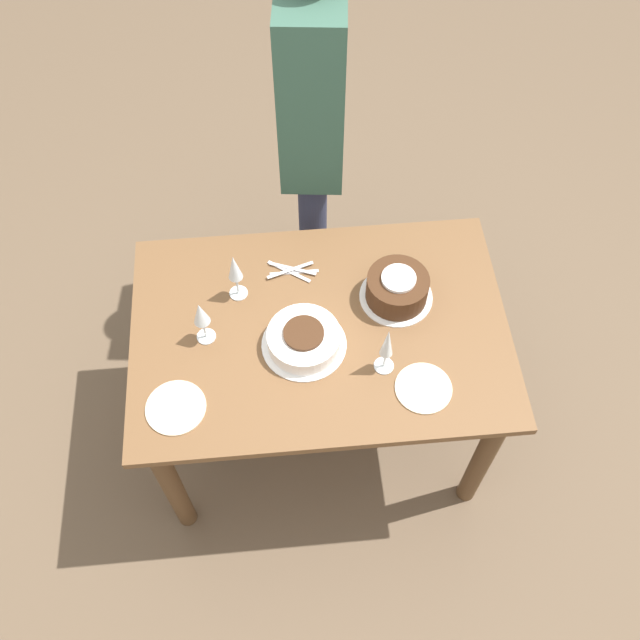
# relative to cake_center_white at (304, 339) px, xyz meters

# --- Properties ---
(ground_plane) EXTENTS (12.00, 12.00, 0.00)m
(ground_plane) POSITION_rel_cake_center_white_xyz_m (-0.06, -0.06, -0.80)
(ground_plane) COLOR brown
(dining_table) EXTENTS (1.24, 0.84, 0.76)m
(dining_table) POSITION_rel_cake_center_white_xyz_m (-0.06, -0.06, -0.17)
(dining_table) COLOR brown
(dining_table) RESTS_ON ground_plane
(cake_center_white) EXTENTS (0.28, 0.28, 0.08)m
(cake_center_white) POSITION_rel_cake_center_white_xyz_m (0.00, 0.00, 0.00)
(cake_center_white) COLOR white
(cake_center_white) RESTS_ON dining_table
(cake_front_chocolate) EXTENTS (0.25, 0.25, 0.11)m
(cake_front_chocolate) POSITION_rel_cake_center_white_xyz_m (-0.32, -0.16, 0.02)
(cake_front_chocolate) COLOR white
(cake_front_chocolate) RESTS_ON dining_table
(wine_glass_near) EXTENTS (0.06, 0.06, 0.20)m
(wine_glass_near) POSITION_rel_cake_center_white_xyz_m (0.21, -0.22, 0.10)
(wine_glass_near) COLOR silver
(wine_glass_near) RESTS_ON dining_table
(wine_glass_far) EXTENTS (0.06, 0.06, 0.19)m
(wine_glass_far) POSITION_rel_cake_center_white_xyz_m (0.32, -0.06, 0.10)
(wine_glass_far) COLOR silver
(wine_glass_far) RESTS_ON dining_table
(wine_glass_extra) EXTENTS (0.06, 0.06, 0.21)m
(wine_glass_extra) POSITION_rel_cake_center_white_xyz_m (-0.25, 0.10, 0.10)
(wine_glass_extra) COLOR silver
(wine_glass_extra) RESTS_ON dining_table
(dessert_plate_left) EXTENTS (0.18, 0.18, 0.01)m
(dessert_plate_left) POSITION_rel_cake_center_white_xyz_m (-0.36, 0.19, -0.03)
(dessert_plate_left) COLOR beige
(dessert_plate_left) RESTS_ON dining_table
(dessert_plate_right) EXTENTS (0.19, 0.19, 0.01)m
(dessert_plate_right) POSITION_rel_cake_center_white_xyz_m (0.41, 0.19, -0.03)
(dessert_plate_right) COLOR beige
(dessert_plate_right) RESTS_ON dining_table
(fork_pile) EXTENTS (0.18, 0.11, 0.01)m
(fork_pile) POSITION_rel_cake_center_white_xyz_m (0.02, -0.30, -0.03)
(fork_pile) COLOR silver
(fork_pile) RESTS_ON dining_table
(person_cutting) EXTENTS (0.26, 0.42, 1.70)m
(person_cutting) POSITION_rel_cake_center_white_xyz_m (-0.10, -0.79, 0.23)
(person_cutting) COLOR #2D334C
(person_cutting) RESTS_ON ground_plane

